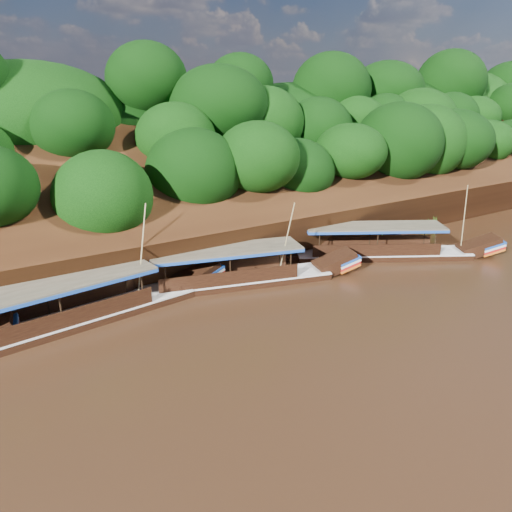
{
  "coord_description": "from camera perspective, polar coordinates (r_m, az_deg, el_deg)",
  "views": [
    {
      "loc": [
        -17.66,
        -19.33,
        13.12
      ],
      "look_at": [
        -1.07,
        7.0,
        2.03
      ],
      "focal_mm": 35.0,
      "sensor_mm": 36.0,
      "label": 1
    }
  ],
  "objects": [
    {
      "name": "boat_0",
      "position": [
        40.11,
        15.47,
        0.67
      ],
      "size": [
        14.9,
        9.67,
        6.37
      ],
      "rotation": [
        0.0,
        0.0,
        -0.51
      ],
      "color": "black",
      "rests_on": "ground"
    },
    {
      "name": "reeds",
      "position": [
        34.58,
        -5.85,
        -1.34
      ],
      "size": [
        49.96,
        2.44,
        1.96
      ],
      "color": "#356D1B",
      "rests_on": "ground"
    },
    {
      "name": "boat_1",
      "position": [
        33.76,
        -0.8,
        -2.17
      ],
      "size": [
        15.16,
        5.93,
        6.16
      ],
      "rotation": [
        0.0,
        0.0,
        -0.26
      ],
      "color": "black",
      "rests_on": "ground"
    },
    {
      "name": "riverbank",
      "position": [
        46.97,
        -9.22,
        5.52
      ],
      "size": [
        120.0,
        30.06,
        19.4
      ],
      "color": "black",
      "rests_on": "ground"
    },
    {
      "name": "ground",
      "position": [
        29.28,
        9.18,
        -7.28
      ],
      "size": [
        160.0,
        160.0,
        0.0
      ],
      "primitive_type": "plane",
      "color": "black",
      "rests_on": "ground"
    },
    {
      "name": "boat_2",
      "position": [
        30.28,
        -18.67,
        -5.89
      ],
      "size": [
        17.38,
        4.46,
        6.72
      ],
      "rotation": [
        0.0,
        0.0,
        0.13
      ],
      "color": "black",
      "rests_on": "ground"
    }
  ]
}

